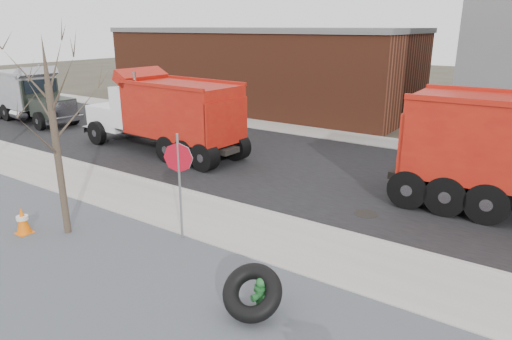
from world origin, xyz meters
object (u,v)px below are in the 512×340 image
Objects in this scene: dump_truck_red_b at (165,112)px; dump_truck_grey at (28,93)px; stop_sign at (179,169)px; fire_hydrant at (261,296)px; truck_tire at (252,292)px.

dump_truck_red_b reaches higher than dump_truck_grey.
dump_truck_grey reaches higher than stop_sign.
dump_truck_grey is (-18.25, 6.54, -0.31)m from stop_sign.
stop_sign is 0.40× the size of dump_truck_grey.
truck_tire is (-0.08, -0.20, 0.16)m from fire_hydrant.
dump_truck_red_b reaches higher than stop_sign.
truck_tire is 0.20× the size of dump_truck_grey.
dump_truck_red_b is 11.72m from dump_truck_grey.
dump_truck_red_b is at bearing 2.40° from dump_truck_grey.
truck_tire is at bearing -24.43° from stop_sign.
truck_tire is at bearing -88.28° from fire_hydrant.
stop_sign is 8.87m from dump_truck_red_b.
dump_truck_red_b is (-10.06, 7.50, 1.45)m from fire_hydrant.
stop_sign is (-3.51, 1.51, 1.58)m from fire_hydrant.
stop_sign is at bearing -14.60° from dump_truck_grey.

